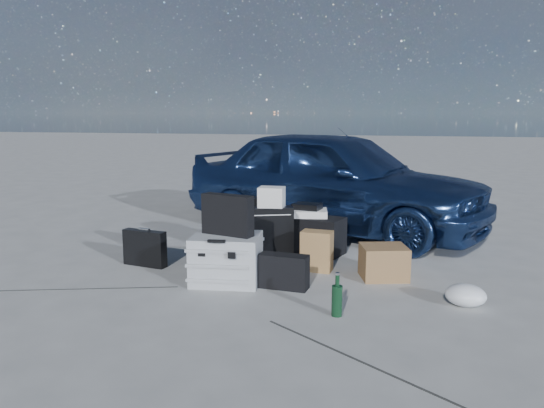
# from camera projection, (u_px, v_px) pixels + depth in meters

# --- Properties ---
(ground) EXTENTS (60.00, 60.00, 0.00)m
(ground) POSITION_uv_depth(u_px,v_px,m) (264.00, 285.00, 4.34)
(ground) COLOR #A5A5A1
(ground) RESTS_ON ground
(car) EXTENTS (3.87, 2.60, 1.22)m
(car) POSITION_uv_depth(u_px,v_px,m) (334.00, 180.00, 6.22)
(car) COLOR navy
(car) RESTS_ON ground
(pelican_case) EXTENTS (0.60, 0.52, 0.40)m
(pelican_case) POSITION_uv_depth(u_px,v_px,m) (227.00, 259.00, 4.37)
(pelican_case) COLOR #A2A5A7
(pelican_case) RESTS_ON ground
(laptop_bag) EXTENTS (0.46, 0.22, 0.33)m
(laptop_bag) POSITION_uv_depth(u_px,v_px,m) (227.00, 215.00, 4.33)
(laptop_bag) COLOR black
(laptop_bag) RESTS_ON pelican_case
(briefcase) EXTENTS (0.44, 0.17, 0.33)m
(briefcase) POSITION_uv_depth(u_px,v_px,m) (145.00, 248.00, 4.85)
(briefcase) COLOR black
(briefcase) RESTS_ON ground
(suitcase_left) EXTENTS (0.45, 0.23, 0.56)m
(suitcase_left) POSITION_uv_depth(u_px,v_px,m) (244.00, 225.00, 5.31)
(suitcase_left) COLOR black
(suitcase_left) RESTS_ON ground
(suitcase_right) EXTENTS (0.46, 0.31, 0.52)m
(suitcase_right) POSITION_uv_depth(u_px,v_px,m) (270.00, 234.00, 5.00)
(suitcase_right) COLOR black
(suitcase_right) RESTS_ON ground
(white_carton) EXTENTS (0.24, 0.20, 0.19)m
(white_carton) POSITION_uv_depth(u_px,v_px,m) (272.00, 197.00, 4.95)
(white_carton) COLOR silver
(white_carton) RESTS_ON suitcase_right
(duffel_bag) EXTENTS (0.80, 0.52, 0.37)m
(duffel_bag) POSITION_uv_depth(u_px,v_px,m) (307.00, 234.00, 5.33)
(duffel_bag) COLOR black
(duffel_bag) RESTS_ON ground
(flat_box_white) EXTENTS (0.44, 0.36, 0.07)m
(flat_box_white) POSITION_uv_depth(u_px,v_px,m) (307.00, 213.00, 5.30)
(flat_box_white) COLOR silver
(flat_box_white) RESTS_ON duffel_bag
(flat_box_black) EXTENTS (0.30, 0.24, 0.06)m
(flat_box_black) POSITION_uv_depth(u_px,v_px,m) (307.00, 206.00, 5.30)
(flat_box_black) COLOR black
(flat_box_black) RESTS_ON flat_box_white
(kraft_bag) EXTENTS (0.28, 0.18, 0.36)m
(kraft_bag) POSITION_uv_depth(u_px,v_px,m) (317.00, 251.00, 4.70)
(kraft_bag) COLOR olive
(kraft_bag) RESTS_ON ground
(cardboard_box) EXTENTS (0.45, 0.42, 0.28)m
(cardboard_box) POSITION_uv_depth(u_px,v_px,m) (384.00, 262.00, 4.49)
(cardboard_box) COLOR brown
(cardboard_box) RESTS_ON ground
(plastic_bag) EXTENTS (0.33, 0.30, 0.16)m
(plastic_bag) POSITION_uv_depth(u_px,v_px,m) (466.00, 295.00, 3.85)
(plastic_bag) COLOR white
(plastic_bag) RESTS_ON ground
(messenger_bag) EXTENTS (0.40, 0.18, 0.28)m
(messenger_bag) POSITION_uv_depth(u_px,v_px,m) (284.00, 271.00, 4.23)
(messenger_bag) COLOR black
(messenger_bag) RESTS_ON ground
(green_bottle) EXTENTS (0.07, 0.07, 0.30)m
(green_bottle) POSITION_uv_depth(u_px,v_px,m) (337.00, 295.00, 3.65)
(green_bottle) COLOR black
(green_bottle) RESTS_ON ground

